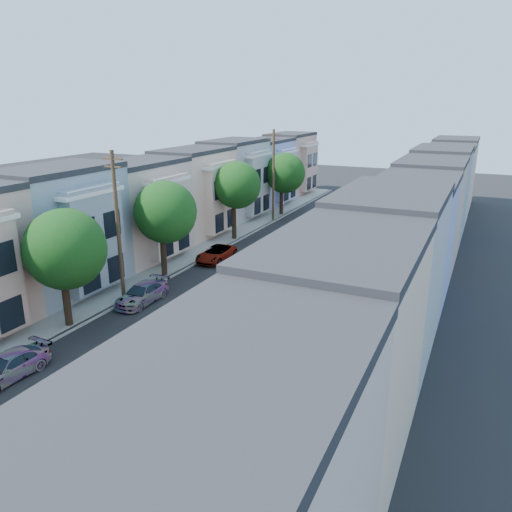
{
  "coord_description": "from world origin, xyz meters",
  "views": [
    {
      "loc": [
        15.29,
        -22.94,
        13.11
      ],
      "look_at": [
        0.56,
        8.7,
        2.2
      ],
      "focal_mm": 35.0,
      "sensor_mm": 36.0,
      "label": 1
    }
  ],
  "objects_px": {
    "tree_b": "(64,249)",
    "fedex_truck": "(254,278)",
    "utility_pole_far": "(273,176)",
    "parked_right_b": "(236,359)",
    "parked_right_d": "(370,227)",
    "tree_d": "(236,185)",
    "parked_left_d": "(216,254)",
    "lead_sedan": "(307,259)",
    "parked_left_b": "(7,367)",
    "utility_pole_near": "(118,228)",
    "tree_e": "(284,173)",
    "parked_right_a": "(180,414)",
    "parked_left_c": "(142,294)",
    "parked_right_c": "(342,253)",
    "tree_far_r": "(398,194)",
    "tree_c": "(164,212)"
  },
  "relations": [
    {
      "from": "tree_b",
      "to": "tree_d",
      "type": "distance_m",
      "value": 21.74
    },
    {
      "from": "lead_sedan",
      "to": "parked_right_d",
      "type": "height_order",
      "value": "lead_sedan"
    },
    {
      "from": "tree_far_r",
      "to": "fedex_truck",
      "type": "bearing_deg",
      "value": -102.15
    },
    {
      "from": "parked_right_a",
      "to": "tree_e",
      "type": "bearing_deg",
      "value": 108.79
    },
    {
      "from": "tree_b",
      "to": "fedex_truck",
      "type": "relative_size",
      "value": 1.27
    },
    {
      "from": "tree_d",
      "to": "lead_sedan",
      "type": "bearing_deg",
      "value": -29.04
    },
    {
      "from": "tree_c",
      "to": "fedex_truck",
      "type": "relative_size",
      "value": 1.31
    },
    {
      "from": "tree_e",
      "to": "parked_left_c",
      "type": "height_order",
      "value": "tree_e"
    },
    {
      "from": "parked_left_b",
      "to": "parked_right_a",
      "type": "xyz_separation_m",
      "value": [
        9.8,
        0.34,
        0.0
      ]
    },
    {
      "from": "tree_e",
      "to": "parked_right_a",
      "type": "relative_size",
      "value": 1.63
    },
    {
      "from": "tree_c",
      "to": "lead_sedan",
      "type": "relative_size",
      "value": 1.79
    },
    {
      "from": "lead_sedan",
      "to": "parked_left_c",
      "type": "bearing_deg",
      "value": -132.52
    },
    {
      "from": "lead_sedan",
      "to": "parked_right_c",
      "type": "xyz_separation_m",
      "value": [
        2.17,
        2.74,
        0.02
      ]
    },
    {
      "from": "fedex_truck",
      "to": "parked_right_d",
      "type": "xyz_separation_m",
      "value": [
        3.23,
        21.03,
        -0.85
      ]
    },
    {
      "from": "parked_left_d",
      "to": "parked_right_c",
      "type": "relative_size",
      "value": 0.87
    },
    {
      "from": "tree_e",
      "to": "utility_pole_far",
      "type": "xyz_separation_m",
      "value": [
        0.0,
        -3.23,
        0.13
      ]
    },
    {
      "from": "tree_far_r",
      "to": "utility_pole_near",
      "type": "distance_m",
      "value": 31.25
    },
    {
      "from": "utility_pole_far",
      "to": "lead_sedan",
      "type": "xyz_separation_m",
      "value": [
        9.03,
        -13.99,
        -4.45
      ]
    },
    {
      "from": "utility_pole_near",
      "to": "parked_right_a",
      "type": "xyz_separation_m",
      "value": [
        11.2,
        -10.11,
        -4.52
      ]
    },
    {
      "from": "utility_pole_far",
      "to": "parked_right_b",
      "type": "xyz_separation_m",
      "value": [
        11.2,
        -30.99,
        -4.54
      ]
    },
    {
      "from": "tree_c",
      "to": "lead_sedan",
      "type": "bearing_deg",
      "value": 36.91
    },
    {
      "from": "utility_pole_near",
      "to": "parked_right_c",
      "type": "relative_size",
      "value": 1.95
    },
    {
      "from": "parked_right_c",
      "to": "tree_c",
      "type": "bearing_deg",
      "value": -138.74
    },
    {
      "from": "lead_sedan",
      "to": "parked_right_b",
      "type": "height_order",
      "value": "lead_sedan"
    },
    {
      "from": "parked_right_a",
      "to": "parked_right_d",
      "type": "relative_size",
      "value": 0.91
    },
    {
      "from": "tree_b",
      "to": "utility_pole_far",
      "type": "xyz_separation_m",
      "value": [
        0.0,
        30.71,
        0.22
      ]
    },
    {
      "from": "tree_b",
      "to": "parked_right_c",
      "type": "relative_size",
      "value": 1.42
    },
    {
      "from": "fedex_truck",
      "to": "parked_right_c",
      "type": "height_order",
      "value": "fedex_truck"
    },
    {
      "from": "parked_left_b",
      "to": "parked_left_c",
      "type": "relative_size",
      "value": 0.97
    },
    {
      "from": "tree_b",
      "to": "lead_sedan",
      "type": "xyz_separation_m",
      "value": [
        9.03,
        16.72,
        -4.24
      ]
    },
    {
      "from": "parked_left_d",
      "to": "fedex_truck",
      "type": "bearing_deg",
      "value": -44.53
    },
    {
      "from": "parked_right_a",
      "to": "utility_pole_near",
      "type": "bearing_deg",
      "value": 140.84
    },
    {
      "from": "lead_sedan",
      "to": "parked_right_d",
      "type": "bearing_deg",
      "value": 70.88
    },
    {
      "from": "lead_sedan",
      "to": "tree_d",
      "type": "bearing_deg",
      "value": 141.32
    },
    {
      "from": "utility_pole_far",
      "to": "parked_left_c",
      "type": "distance_m",
      "value": 26.21
    },
    {
      "from": "utility_pole_near",
      "to": "parked_right_b",
      "type": "xyz_separation_m",
      "value": [
        11.2,
        -4.99,
        -4.54
      ]
    },
    {
      "from": "utility_pole_far",
      "to": "fedex_truck",
      "type": "distance_m",
      "value": 23.68
    },
    {
      "from": "parked_left_c",
      "to": "parked_right_b",
      "type": "height_order",
      "value": "parked_left_c"
    },
    {
      "from": "parked_right_b",
      "to": "parked_right_d",
      "type": "xyz_separation_m",
      "value": [
        0.0,
        30.02,
        0.08
      ]
    },
    {
      "from": "utility_pole_near",
      "to": "parked_left_d",
      "type": "bearing_deg",
      "value": 82.33
    },
    {
      "from": "tree_e",
      "to": "lead_sedan",
      "type": "relative_size",
      "value": 1.77
    },
    {
      "from": "fedex_truck",
      "to": "parked_right_d",
      "type": "distance_m",
      "value": 21.29
    },
    {
      "from": "parked_right_d",
      "to": "utility_pole_far",
      "type": "bearing_deg",
      "value": 174.54
    },
    {
      "from": "parked_left_c",
      "to": "parked_left_d",
      "type": "relative_size",
      "value": 0.96
    },
    {
      "from": "fedex_truck",
      "to": "tree_far_r",
      "type": "bearing_deg",
      "value": 80.05
    },
    {
      "from": "parked_left_b",
      "to": "parked_left_d",
      "type": "xyz_separation_m",
      "value": [
        0.0,
        20.84,
        -0.0
      ]
    },
    {
      "from": "utility_pole_near",
      "to": "parked_left_b",
      "type": "relative_size",
      "value": 2.39
    },
    {
      "from": "tree_d",
      "to": "parked_left_d",
      "type": "bearing_deg",
      "value": -78.05
    },
    {
      "from": "tree_d",
      "to": "tree_far_r",
      "type": "bearing_deg",
      "value": 40.5
    },
    {
      "from": "utility_pole_far",
      "to": "parked_right_b",
      "type": "distance_m",
      "value": 33.26
    }
  ]
}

